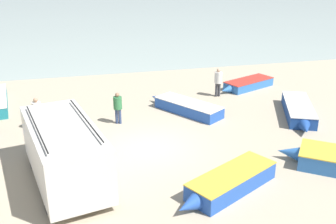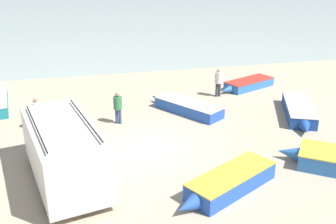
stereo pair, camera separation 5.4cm
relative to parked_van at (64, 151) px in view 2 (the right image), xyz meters
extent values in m
plane|color=tan|center=(3.54, 1.96, -1.23)|extent=(200.00, 200.00, 0.00)
cube|color=#99A89E|center=(3.54, 53.96, -1.22)|extent=(120.00, 80.00, 0.01)
cube|color=beige|center=(0.01, -0.03, 0.02)|extent=(3.19, 5.54, 1.93)
cube|color=black|center=(-0.56, 2.57, -0.51)|extent=(1.94, 0.52, 0.87)
cube|color=#1E232D|center=(-0.54, 2.49, 0.60)|extent=(1.84, 0.46, 0.62)
cylinder|color=black|center=(-1.25, 1.35, -0.87)|extent=(0.37, 0.74, 0.71)
cylinder|color=black|center=(0.58, 1.75, -0.87)|extent=(0.37, 0.74, 0.71)
cylinder|color=black|center=(-0.56, -1.80, -0.87)|extent=(0.37, 0.74, 0.71)
cylinder|color=black|center=(1.26, -1.41, -0.87)|extent=(0.37, 0.74, 0.71)
cylinder|color=black|center=(-0.81, -0.20, 1.10)|extent=(0.96, 4.18, 0.05)
cylinder|color=black|center=(0.82, 0.15, 1.10)|extent=(0.96, 4.18, 0.05)
cube|color=navy|center=(11.68, 3.81, -0.93)|extent=(2.77, 4.18, 0.58)
cone|color=navy|center=(10.70, 1.57, -0.93)|extent=(0.86, 1.03, 0.56)
cube|color=silver|center=(11.68, 3.81, -0.71)|extent=(1.15, 0.65, 0.05)
cube|color=silver|center=(11.68, 3.81, -0.62)|extent=(2.79, 4.22, 0.04)
cone|color=#2D66AD|center=(8.68, -0.42, -0.92)|extent=(1.05, 1.00, 0.59)
cube|color=#234CA3|center=(6.26, 5.52, -0.95)|extent=(3.09, 3.79, 0.56)
cone|color=#234CA3|center=(5.00, 7.41, -0.95)|extent=(0.89, 0.98, 0.53)
cube|color=silver|center=(6.26, 5.52, -0.73)|extent=(1.05, 0.79, 0.05)
cube|color=silver|center=(6.26, 5.52, -0.65)|extent=(3.12, 3.83, 0.04)
cube|color=#234CA3|center=(5.61, -1.92, -0.92)|extent=(3.71, 2.77, 0.61)
cone|color=#234CA3|center=(3.70, -2.96, -0.92)|extent=(0.97, 0.88, 0.58)
cube|color=gold|center=(5.61, -1.92, -0.68)|extent=(0.71, 1.08, 0.05)
cube|color=gold|center=(5.61, -1.92, -0.59)|extent=(3.75, 2.80, 0.04)
cube|color=#2D66AD|center=(11.17, 8.71, -0.98)|extent=(3.48, 2.42, 0.49)
cone|color=#2D66AD|center=(9.34, 7.93, -0.98)|extent=(0.84, 0.71, 0.47)
cube|color=#B22D23|center=(11.17, 8.71, -0.80)|extent=(0.63, 1.12, 0.05)
cube|color=#B22D23|center=(11.17, 8.71, -0.71)|extent=(3.51, 2.44, 0.04)
cylinder|color=navy|center=(2.58, 4.92, -0.84)|extent=(0.14, 0.14, 0.77)
cylinder|color=navy|center=(2.43, 4.97, -0.84)|extent=(0.14, 0.14, 0.77)
cylinder|color=#2D6B3D|center=(2.50, 4.95, -0.15)|extent=(0.42, 0.42, 0.61)
sphere|color=#8C664C|center=(2.50, 4.95, 0.26)|extent=(0.21, 0.21, 0.21)
cylinder|color=#38383D|center=(8.78, 7.64, -0.82)|extent=(0.15, 0.15, 0.82)
cylinder|color=#38383D|center=(8.61, 7.64, -0.82)|extent=(0.15, 0.15, 0.82)
cylinder|color=silver|center=(8.70, 7.64, -0.08)|extent=(0.44, 0.44, 0.65)
sphere|color=tan|center=(8.70, 7.64, 0.36)|extent=(0.22, 0.22, 0.22)
cylinder|color=#38383D|center=(0.37, 3.98, -0.84)|extent=(0.15, 0.15, 0.78)
cylinder|color=#38383D|center=(0.25, 3.87, -0.84)|extent=(0.15, 0.15, 0.78)
cylinder|color=#424C5B|center=(0.31, 3.93, -0.14)|extent=(0.42, 0.42, 0.61)
sphere|color=tan|center=(0.31, 3.93, 0.27)|extent=(0.21, 0.21, 0.21)
cylinder|color=#5B564C|center=(-1.25, 4.99, -0.84)|extent=(0.15, 0.15, 0.78)
cylinder|color=#5B564C|center=(-1.25, 5.15, -0.84)|extent=(0.15, 0.15, 0.78)
cylinder|color=silver|center=(-1.25, 5.07, -0.14)|extent=(0.42, 0.42, 0.61)
sphere|color=tan|center=(-1.25, 5.07, 0.27)|extent=(0.21, 0.21, 0.21)
camera|label=1|loc=(0.57, -12.94, 6.33)|focal=42.00mm
camera|label=2|loc=(0.62, -12.95, 6.33)|focal=42.00mm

